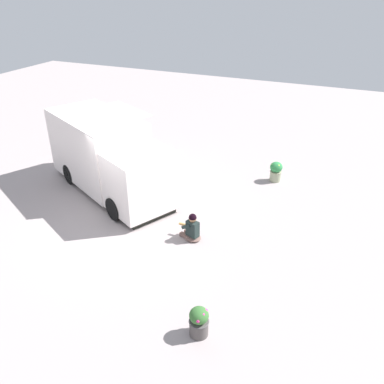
{
  "coord_description": "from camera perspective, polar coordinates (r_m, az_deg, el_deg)",
  "views": [
    {
      "loc": [
        -8.69,
        -6.21,
        6.67
      ],
      "look_at": [
        1.01,
        -1.98,
        0.87
      ],
      "focal_mm": 36.87,
      "sensor_mm": 36.0,
      "label": 1
    }
  ],
  "objects": [
    {
      "name": "food_truck",
      "position": [
        13.84,
        -11.99,
        4.87
      ],
      "size": [
        4.4,
        5.74,
        2.53
      ],
      "color": "white",
      "rests_on": "ground_plane"
    },
    {
      "name": "planter_flowering_near",
      "position": [
        8.63,
        1.01,
        -18.22
      ],
      "size": [
        0.43,
        0.43,
        0.71
      ],
      "color": "#504A49",
      "rests_on": "ground_plane"
    },
    {
      "name": "person_customer",
      "position": [
        11.31,
        -0.04,
        -5.32
      ],
      "size": [
        0.58,
        0.78,
        0.84
      ],
      "color": "#765951",
      "rests_on": "ground_plane"
    },
    {
      "name": "ground_plane",
      "position": [
        12.59,
        -10.16,
        -3.76
      ],
      "size": [
        40.0,
        40.0,
        0.0
      ],
      "primitive_type": "plane",
      "color": "#A89B9B"
    },
    {
      "name": "planter_flowering_far",
      "position": [
        14.79,
        12.03,
        3.0
      ],
      "size": [
        0.45,
        0.45,
        0.75
      ],
      "color": "#989F7F",
      "rests_on": "ground_plane"
    }
  ]
}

